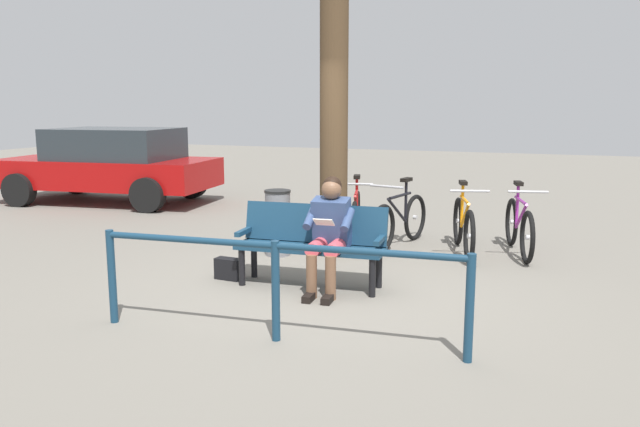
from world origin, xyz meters
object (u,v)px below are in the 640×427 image
at_px(handbag, 229,269).
at_px(bicycle_silver, 463,226).
at_px(person_reading, 329,229).
at_px(litter_bin, 278,223).
at_px(bench, 312,239).
at_px(bicycle_purple, 519,227).
at_px(parked_car, 111,164).
at_px(bicycle_orange, 400,221).
at_px(tree_trunk, 334,105).
at_px(bicycle_black, 356,217).

height_order(handbag, bicycle_silver, bicycle_silver).
relative_size(person_reading, litter_bin, 1.41).
relative_size(bench, bicycle_purple, 1.00).
xyz_separation_m(bicycle_purple, parked_car, (7.87, -1.62, 0.41)).
bearing_deg(person_reading, bicycle_orange, -99.16).
xyz_separation_m(tree_trunk, bicycle_purple, (-2.25, -0.91, -1.57)).
distance_m(bench, bicycle_black, 2.24).
bearing_deg(bicycle_purple, person_reading, -50.49).
distance_m(handbag, parked_car, 6.41).
xyz_separation_m(bench, litter_bin, (0.91, -1.09, -0.08)).
relative_size(bicycle_orange, bicycle_black, 1.01).
bearing_deg(parked_car, bench, 139.43).
distance_m(bench, bicycle_orange, 2.19).
xyz_separation_m(tree_trunk, parked_car, (5.62, -2.52, -1.15)).
distance_m(person_reading, bicycle_silver, 2.49).
distance_m(litter_bin, bicycle_black, 1.33).
bearing_deg(tree_trunk, person_reading, 108.29).
height_order(bicycle_silver, bicycle_black, same).
bearing_deg(tree_trunk, bicycle_black, -92.38).
relative_size(bench, bicycle_silver, 1.00).
bearing_deg(bench, handbag, 4.81).
relative_size(handbag, bicycle_silver, 0.18).
bearing_deg(bench, litter_bin, -54.31).
distance_m(bench, tree_trunk, 1.99).
xyz_separation_m(bench, handbag, (0.95, 0.15, -0.39)).
height_order(bench, bicycle_purple, bicycle_purple).
bearing_deg(bicycle_black, bicycle_silver, 69.54).
height_order(litter_bin, bicycle_black, bicycle_black).
distance_m(tree_trunk, parked_car, 6.27).
distance_m(bicycle_orange, parked_car, 6.57).
bearing_deg(bicycle_silver, bench, -48.50).
bearing_deg(bench, parked_car, -37.99).
bearing_deg(person_reading, bench, -34.64).
distance_m(tree_trunk, bicycle_black, 1.78).
bearing_deg(bicycle_black, parked_car, -122.03).
distance_m(person_reading, bicycle_black, 2.43).
relative_size(bicycle_silver, parked_car, 0.37).
bearing_deg(litter_bin, bicycle_purple, -157.68).
bearing_deg(person_reading, parked_car, -37.85).
bearing_deg(litter_bin, person_reading, 133.39).
distance_m(bench, litter_bin, 1.42).
height_order(person_reading, litter_bin, person_reading).
distance_m(handbag, litter_bin, 1.28).
height_order(tree_trunk, bicycle_orange, tree_trunk).
xyz_separation_m(handbag, tree_trunk, (-0.70, -1.53, 1.81)).
height_order(bicycle_purple, parked_car, parked_car).
distance_m(bicycle_purple, bicycle_silver, 0.71).
relative_size(bicycle_purple, parked_car, 0.37).
relative_size(handbag, bicycle_purple, 0.18).
bearing_deg(handbag, bicycle_silver, -135.25).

